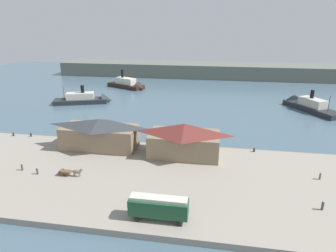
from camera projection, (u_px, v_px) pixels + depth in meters
ground_plane at (185, 144)px, 83.27m from camera, size 320.00×320.00×0.00m
quay_promenade at (173, 181)px, 62.59m from camera, size 110.00×36.00×1.20m
seawall_edge at (184, 147)px, 79.75m from camera, size 110.00×0.80×1.00m
ferry_shed_customs_shed at (100, 133)px, 76.20m from camera, size 19.35×8.47×7.81m
ferry_shed_west_terminal at (184, 139)px, 72.01m from camera, size 17.12×9.72×8.08m
street_tram at (159, 206)px, 48.68m from camera, size 9.78×2.92×4.16m
horse_cart at (70, 172)px, 63.04m from camera, size 5.44×1.31×1.87m
pedestrian_near_west_shed at (22, 167)px, 65.48m from camera, size 0.41×0.41×1.67m
pedestrian_walking_east at (37, 171)px, 63.80m from camera, size 0.39×0.39×1.56m
pedestrian_standing_center at (320, 176)px, 61.67m from camera, size 0.40×0.40×1.61m
pedestrian_by_tram at (323, 206)px, 51.61m from camera, size 0.44×0.44×1.78m
mooring_post_west at (13, 134)px, 85.41m from camera, size 0.44×0.44×0.90m
mooring_post_center_east at (31, 135)px, 84.97m from camera, size 0.44×0.44×0.90m
mooring_post_east at (254, 150)px, 74.93m from camera, size 0.44×0.44×0.90m
ferry_outer_harbor at (129, 85)px, 152.22m from camera, size 22.70×15.64×11.11m
ferry_moored_west at (87, 99)px, 124.52m from camera, size 24.16×13.33×9.69m
ferry_departing_north at (306, 105)px, 115.85m from camera, size 18.70×25.73×10.01m
far_headland at (205, 70)px, 184.32m from camera, size 180.00×24.00×8.00m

